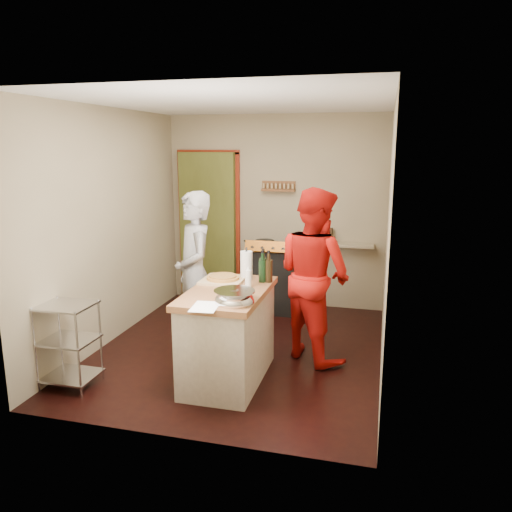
# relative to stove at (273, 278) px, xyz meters

# --- Properties ---
(floor) EXTENTS (3.50, 3.50, 0.00)m
(floor) POSITION_rel_stove_xyz_m (-0.05, -1.42, -0.45)
(floor) COLOR black
(floor) RESTS_ON ground
(back_wall) EXTENTS (3.00, 0.44, 2.60)m
(back_wall) POSITION_rel_stove_xyz_m (-0.69, 0.36, 0.68)
(back_wall) COLOR tan
(back_wall) RESTS_ON ground
(left_wall) EXTENTS (0.04, 3.50, 2.60)m
(left_wall) POSITION_rel_stove_xyz_m (-1.55, -1.42, 0.85)
(left_wall) COLOR tan
(left_wall) RESTS_ON ground
(right_wall) EXTENTS (0.04, 3.50, 2.60)m
(right_wall) POSITION_rel_stove_xyz_m (1.45, -1.42, 0.85)
(right_wall) COLOR tan
(right_wall) RESTS_ON ground
(ceiling) EXTENTS (3.00, 3.50, 0.02)m
(ceiling) POSITION_rel_stove_xyz_m (-0.05, -1.42, 2.16)
(ceiling) COLOR white
(ceiling) RESTS_ON back_wall
(stove) EXTENTS (0.60, 0.63, 1.00)m
(stove) POSITION_rel_stove_xyz_m (0.00, 0.00, 0.00)
(stove) COLOR black
(stove) RESTS_ON ground
(wire_shelving) EXTENTS (0.48, 0.40, 0.80)m
(wire_shelving) POSITION_rel_stove_xyz_m (-1.33, -2.62, -0.01)
(wire_shelving) COLOR silver
(wire_shelving) RESTS_ON ground
(island) EXTENTS (0.70, 1.27, 1.19)m
(island) POSITION_rel_stove_xyz_m (0.05, -2.12, 0.02)
(island) COLOR beige
(island) RESTS_ON ground
(person_stripe) EXTENTS (0.70, 0.76, 1.73)m
(person_stripe) POSITION_rel_stove_xyz_m (-0.49, -1.59, 0.42)
(person_stripe) COLOR #B4B5BA
(person_stripe) RESTS_ON ground
(person_red) EXTENTS (1.10, 1.07, 1.78)m
(person_red) POSITION_rel_stove_xyz_m (0.74, -1.39, 0.44)
(person_red) COLOR #BA120C
(person_red) RESTS_ON ground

